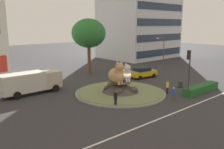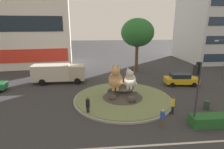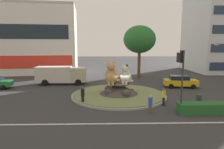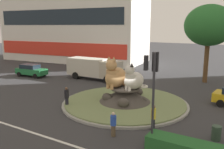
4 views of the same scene
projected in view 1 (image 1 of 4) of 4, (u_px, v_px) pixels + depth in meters
name	position (u px, v px, depth m)	size (l,w,h in m)	color
ground_plane	(120.00, 93.00, 29.58)	(160.00, 160.00, 0.00)	#333335
lane_centreline	(178.00, 111.00, 23.46)	(112.00, 0.20, 0.01)	silver
roundabout_island	(120.00, 90.00, 29.48)	(11.00, 11.00, 1.47)	gray
cat_statue_calico	(117.00, 75.00, 28.34)	(2.06, 2.85, 2.80)	tan
cat_statue_white	(125.00, 74.00, 29.59)	(2.02, 2.43, 2.35)	silver
traffic_light_mast	(189.00, 63.00, 27.42)	(0.71, 0.61, 5.43)	#2D2D33
office_tower	(139.00, 8.00, 60.27)	(17.87, 14.09, 24.63)	silver
clipped_hedge_strip	(201.00, 88.00, 30.13)	(6.54, 1.20, 0.90)	#235B28
broadleaf_tree_behind_island	(89.00, 33.00, 40.33)	(5.71, 5.71, 9.30)	brown
streetlight_arm	(163.00, 51.00, 43.70)	(1.98, 0.40, 6.13)	#4C4C51
pedestrian_yellow_shirt	(168.00, 86.00, 29.20)	(0.33, 0.33, 1.74)	black
pedestrian_black_shirt	(116.00, 98.00, 24.50)	(0.38, 0.38, 1.77)	black
pedestrian_blue_shirt	(173.00, 94.00, 26.51)	(0.38, 0.38, 1.58)	brown
sedan_on_far_lane	(143.00, 72.00, 38.22)	(4.62, 2.39, 1.66)	gold
delivery_box_truck	(31.00, 82.00, 29.11)	(7.36, 2.58, 2.68)	#B7AD99
litter_bin	(181.00, 84.00, 32.21)	(0.56, 0.56, 0.90)	#2D4233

